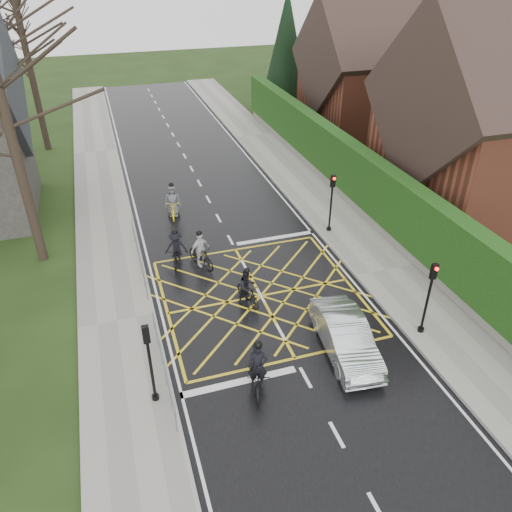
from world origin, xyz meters
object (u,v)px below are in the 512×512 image
cyclist_lead (173,205)px  cyclist_front (201,253)px  car (346,337)px  cyclist_mid (177,251)px  cyclist_back (247,290)px  cyclist_rear (258,373)px

cyclist_lead → cyclist_front: bearing=-76.7°
cyclist_front → cyclist_lead: cyclist_lead is taller
cyclist_lead → car: bearing=-62.3°
cyclist_mid → cyclist_lead: bearing=98.4°
cyclist_back → car: (2.54, -3.94, 0.07)m
cyclist_back → cyclist_front: cyclist_front is taller
cyclist_rear → cyclist_back: size_ratio=1.24×
cyclist_rear → car: bearing=29.8°
cyclist_front → cyclist_back: bearing=-94.3°
cyclist_rear → cyclist_mid: 8.68m
cyclist_front → cyclist_lead: 5.46m
car → cyclist_rear: bearing=-162.7°
cyclist_rear → cyclist_front: (-0.22, 8.01, 0.03)m
cyclist_rear → cyclist_lead: (-0.57, 13.46, 0.03)m
cyclist_back → cyclist_front: (-1.24, 3.36, 0.04)m
cyclist_back → cyclist_rear: bearing=-117.7°
cyclist_mid → cyclist_front: bearing=-13.6°
cyclist_mid → cyclist_front: (1.01, -0.58, 0.04)m
cyclist_front → cyclist_lead: (-0.35, 5.45, -0.00)m
cyclist_rear → cyclist_back: cyclist_rear is taller
cyclist_rear → cyclist_lead: size_ratio=1.03×
cyclist_front → car: bearing=-87.2°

